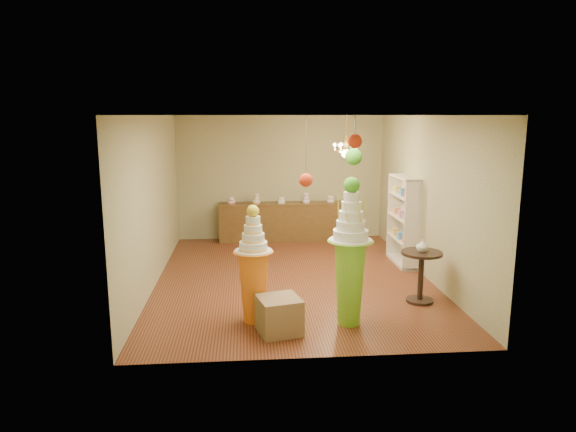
{
  "coord_description": "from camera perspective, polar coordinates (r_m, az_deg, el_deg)",
  "views": [
    {
      "loc": [
        -0.86,
        -9.19,
        3.0
      ],
      "look_at": [
        -0.09,
        0.0,
        1.19
      ],
      "focal_mm": 32.0,
      "sensor_mm": 36.0,
      "label": 1
    }
  ],
  "objects": [
    {
      "name": "round_table",
      "position": [
        8.62,
        14.57,
        -5.79
      ],
      "size": [
        0.66,
        0.66,
        0.84
      ],
      "rotation": [
        0.0,
        0.0,
        0.01
      ],
      "color": "black",
      "rests_on": "floor"
    },
    {
      "name": "ceiling",
      "position": [
        9.23,
        0.56,
        11.13
      ],
      "size": [
        6.5,
        6.5,
        0.0
      ],
      "primitive_type": "plane",
      "rotation": [
        3.14,
        0.0,
        0.0
      ],
      "color": "white",
      "rests_on": "ground"
    },
    {
      "name": "vase",
      "position": [
        8.51,
        14.7,
        -3.21
      ],
      "size": [
        0.23,
        0.23,
        0.2
      ],
      "primitive_type": "imported",
      "rotation": [
        0.0,
        0.0,
        -0.21
      ],
      "color": "beige",
      "rests_on": "round_table"
    },
    {
      "name": "wall_front",
      "position": [
        6.19,
        3.35,
        -2.91
      ],
      "size": [
        5.0,
        0.04,
        3.0
      ],
      "primitive_type": "cube",
      "color": "#9A996D",
      "rests_on": "ground"
    },
    {
      "name": "sideboard",
      "position": [
        12.45,
        -0.73,
        -0.56
      ],
      "size": [
        3.04,
        0.54,
        1.16
      ],
      "color": "brown",
      "rests_on": "floor"
    },
    {
      "name": "pom_green_mid",
      "position": [
        7.78,
        7.3,
        6.54
      ],
      "size": [
        0.26,
        0.26,
        0.74
      ],
      "color": "#403C2E",
      "rests_on": "ceiling"
    },
    {
      "name": "floor",
      "position": [
        9.71,
        0.53,
        -6.87
      ],
      "size": [
        6.5,
        6.5,
        0.0
      ],
      "primitive_type": "plane",
      "color": "#5D2C19",
      "rests_on": "ground"
    },
    {
      "name": "pedestal_green",
      "position": [
        7.43,
        6.89,
        -5.36
      ],
      "size": [
        0.78,
        0.78,
        2.16
      ],
      "rotation": [
        0.0,
        0.0,
        0.34
      ],
      "color": "#76C92C",
      "rests_on": "floor"
    },
    {
      "name": "pom_red_left",
      "position": [
        7.22,
        1.99,
        4.04
      ],
      "size": [
        0.19,
        0.19,
        0.99
      ],
      "color": "#403C2E",
      "rests_on": "ceiling"
    },
    {
      "name": "shelving_unit",
      "position": [
        10.7,
        12.7,
        -0.46
      ],
      "size": [
        0.33,
        1.2,
        1.8
      ],
      "color": "beige",
      "rests_on": "floor"
    },
    {
      "name": "pedestal_orange",
      "position": [
        7.54,
        -3.83,
        -6.67
      ],
      "size": [
        0.7,
        0.7,
        1.75
      ],
      "rotation": [
        0.0,
        0.0,
        0.37
      ],
      "color": "orange",
      "rests_on": "floor"
    },
    {
      "name": "wall_right",
      "position": [
        9.9,
        15.12,
        2.03
      ],
      "size": [
        0.04,
        6.5,
        3.0
      ],
      "primitive_type": "cube",
      "color": "#9A996D",
      "rests_on": "ground"
    },
    {
      "name": "burlap_riser",
      "position": [
        7.3,
        -1.0,
        -10.96
      ],
      "size": [
        0.68,
        0.68,
        0.51
      ],
      "primitive_type": "cube",
      "rotation": [
        0.0,
        0.0,
        0.25
      ],
      "color": "#8C6D4C",
      "rests_on": "floor"
    },
    {
      "name": "wall_back",
      "position": [
        12.56,
        -0.83,
        4.27
      ],
      "size": [
        5.0,
        0.04,
        3.0
      ],
      "primitive_type": "cube",
      "color": "#9A996D",
      "rests_on": "ground"
    },
    {
      "name": "pom_red_right",
      "position": [
        6.67,
        7.43,
        8.26
      ],
      "size": [
        0.19,
        0.19,
        0.42
      ],
      "color": "#403C2E",
      "rests_on": "ceiling"
    },
    {
      "name": "chandelier",
      "position": [
        10.41,
        6.43,
        7.22
      ],
      "size": [
        0.64,
        0.64,
        0.85
      ],
      "rotation": [
        0.0,
        0.0,
        -0.25
      ],
      "color": "#EDC553",
      "rests_on": "ceiling"
    },
    {
      "name": "wall_left",
      "position": [
        9.46,
        -14.72,
        1.64
      ],
      "size": [
        0.04,
        6.5,
        3.0
      ],
      "primitive_type": "cube",
      "color": "#9A996D",
      "rests_on": "ground"
    }
  ]
}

